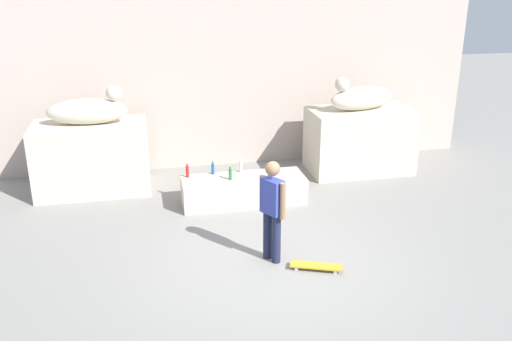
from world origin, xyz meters
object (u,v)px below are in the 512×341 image
Objects in this scene: skater at (272,207)px; bottle_red at (187,171)px; bottle_blue at (213,168)px; bottle_green at (230,174)px; bottle_clear at (241,166)px; statue_reclining_left at (89,110)px; skateboard at (316,266)px; statue_reclining_right at (361,97)px.

bottle_red is at bearing -8.47° from skater.
skater is 5.78× the size of bottle_blue.
bottle_green is (-0.28, 2.32, -0.28)m from skater.
bottle_blue is 0.57m from bottle_clear.
statue_reclining_left is 2.76m from bottle_blue.
bottle_blue is (-1.17, 3.15, 0.58)m from skateboard.
statue_reclining_right reaches higher than skateboard.
statue_reclining_right reaches higher than bottle_blue.
bottle_red is (-0.51, -0.07, 0.00)m from bottle_blue.
statue_reclining_left is 1.99× the size of skateboard.
statue_reclining_right is 5.83× the size of bottle_blue.
statue_reclining_left is 0.97× the size of statue_reclining_right.
bottle_clear is (-0.60, 3.14, 0.60)m from skateboard.
bottle_blue is 0.48m from bottle_green.
bottle_red reaches higher than bottle_blue.
skater is 2.85m from bottle_red.
bottle_green is at bearing -21.16° from bottle_red.
bottle_clear is 1.12× the size of bottle_green.
statue_reclining_left is 4.75m from skater.
bottle_green is at bearing -23.99° from skater.
skateboard is at bearing -157.86° from skater.
statue_reclining_left reaches higher than bottle_red.
bottle_blue is (-3.46, -0.97, -1.08)m from statue_reclining_right.
skater is 2.70m from bottle_clear.
bottle_clear is at bearing 3.08° from bottle_red.
bottle_red is at bearing -172.47° from bottle_blue.
statue_reclining_left is at bearing 150.36° from bottle_red.
bottle_red is (-1.08, 2.63, -0.27)m from skater.
statue_reclining_left is at bearing 157.45° from bottle_blue.
statue_reclining_left reaches higher than skateboard.
statue_reclining_right is at bearing 23.00° from bottle_green.
skateboard is at bearing -69.62° from bottle_blue.
statue_reclining_right is at bearing 15.62° from bottle_blue.
skater reaches higher than bottle_blue.
statue_reclining_right reaches higher than bottle_clear.
bottle_blue is 0.99× the size of bottle_green.
skater reaches higher than bottle_clear.
bottle_green is (-0.88, 2.77, 0.58)m from skateboard.
bottle_green is (-0.28, -0.37, -0.02)m from bottle_clear.
statue_reclining_left is at bearing 7.58° from skater.
bottle_green is at bearing -52.68° from bottle_blue.
skater is 2.77m from bottle_blue.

